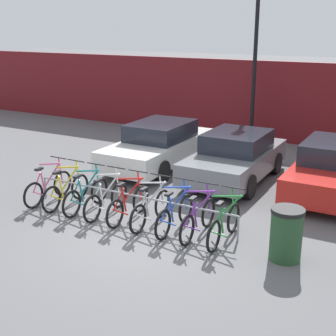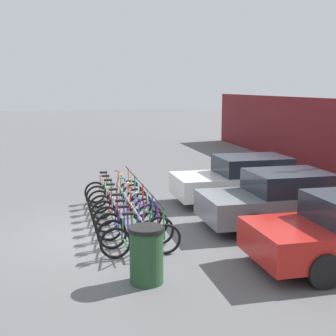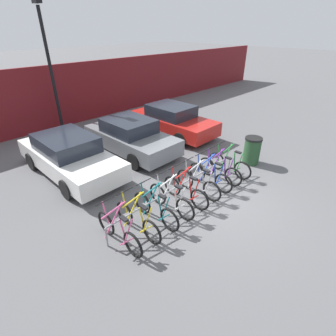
# 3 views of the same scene
# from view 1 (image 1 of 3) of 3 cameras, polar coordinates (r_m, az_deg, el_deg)

# --- Properties ---
(ground_plane) EXTENTS (120.00, 120.00, 0.00)m
(ground_plane) POSITION_cam_1_polar(r_m,az_deg,el_deg) (10.06, -2.88, -8.15)
(ground_plane) COLOR #59595B
(hoarding_wall) EXTENTS (36.00, 0.16, 3.01)m
(hoarding_wall) POSITION_cam_1_polar(r_m,az_deg,el_deg) (18.10, 13.15, 7.81)
(hoarding_wall) COLOR maroon
(hoarding_wall) RESTS_ON ground
(bike_rack) EXTENTS (5.28, 0.04, 0.57)m
(bike_rack) POSITION_cam_1_polar(r_m,az_deg,el_deg) (10.78, -4.57, -3.52)
(bike_rack) COLOR gray
(bike_rack) RESTS_ON ground
(bicycle_pink) EXTENTS (0.68, 1.71, 1.05)m
(bicycle_pink) POSITION_cam_1_polar(r_m,az_deg,el_deg) (12.12, -14.37, -2.28)
(bicycle_pink) COLOR black
(bicycle_pink) RESTS_ON ground
(bicycle_yellow) EXTENTS (0.68, 1.71, 1.05)m
(bicycle_yellow) POSITION_cam_1_polar(r_m,az_deg,el_deg) (11.75, -12.32, -2.75)
(bicycle_yellow) COLOR black
(bicycle_yellow) RESTS_ON ground
(bicycle_teal) EXTENTS (0.68, 1.71, 1.05)m
(bicycle_teal) POSITION_cam_1_polar(r_m,az_deg,el_deg) (11.37, -9.97, -3.28)
(bicycle_teal) COLOR black
(bicycle_teal) RESTS_ON ground
(bicycle_white) EXTENTS (0.68, 1.71, 1.05)m
(bicycle_white) POSITION_cam_1_polar(r_m,az_deg,el_deg) (11.03, -7.55, -3.83)
(bicycle_white) COLOR black
(bicycle_white) RESTS_ON ground
(bicycle_red) EXTENTS (0.68, 1.71, 1.05)m
(bicycle_red) POSITION_cam_1_polar(r_m,az_deg,el_deg) (10.69, -4.86, -4.42)
(bicycle_red) COLOR black
(bicycle_red) RESTS_ON ground
(bicycle_silver) EXTENTS (0.68, 1.71, 1.05)m
(bicycle_silver) POSITION_cam_1_polar(r_m,az_deg,el_deg) (10.40, -2.13, -5.01)
(bicycle_silver) COLOR black
(bicycle_silver) RESTS_ON ground
(bicycle_blue) EXTENTS (0.68, 1.71, 1.05)m
(bicycle_blue) POSITION_cam_1_polar(r_m,az_deg,el_deg) (10.12, 0.84, -5.64)
(bicycle_blue) COLOR black
(bicycle_blue) RESTS_ON ground
(bicycle_purple) EXTENTS (0.68, 1.71, 1.05)m
(bicycle_purple) POSITION_cam_1_polar(r_m,az_deg,el_deg) (9.89, 3.69, -6.22)
(bicycle_purple) COLOR black
(bicycle_purple) RESTS_ON ground
(bicycle_green) EXTENTS (0.68, 1.71, 1.05)m
(bicycle_green) POSITION_cam_1_polar(r_m,az_deg,el_deg) (9.68, 6.85, -6.86)
(bicycle_green) COLOR black
(bicycle_green) RESTS_ON ground
(car_white) EXTENTS (1.91, 4.52, 1.40)m
(car_white) POSITION_cam_1_polar(r_m,az_deg,el_deg) (14.60, -1.04, 2.84)
(car_white) COLOR silver
(car_white) RESTS_ON ground
(car_grey) EXTENTS (1.91, 4.14, 1.40)m
(car_grey) POSITION_cam_1_polar(r_m,az_deg,el_deg) (13.41, 8.22, 1.36)
(car_grey) COLOR slate
(car_grey) RESTS_ON ground
(car_red) EXTENTS (1.91, 4.33, 1.40)m
(car_red) POSITION_cam_1_polar(r_m,az_deg,el_deg) (12.97, 19.61, -0.02)
(car_red) COLOR red
(car_red) RESTS_ON ground
(lamp_post) EXTENTS (0.24, 0.44, 5.59)m
(lamp_post) POSITION_cam_1_polar(r_m,az_deg,el_deg) (17.14, 10.56, 13.00)
(lamp_post) COLOR black
(lamp_post) RESTS_ON ground
(trash_bin) EXTENTS (0.63, 0.63, 1.03)m
(trash_bin) POSITION_cam_1_polar(r_m,az_deg,el_deg) (9.15, 14.21, -7.80)
(trash_bin) COLOR #234728
(trash_bin) RESTS_ON ground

